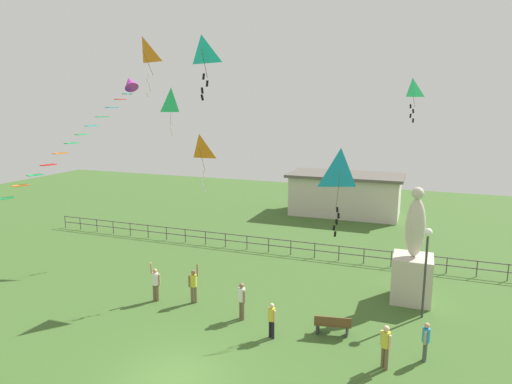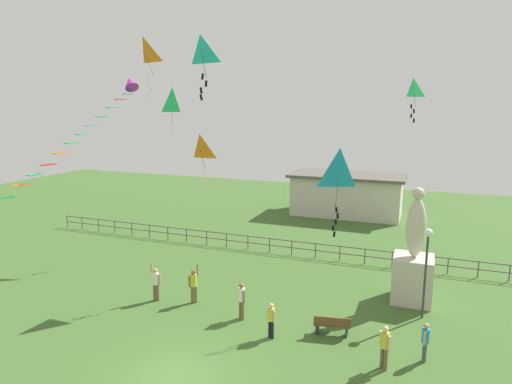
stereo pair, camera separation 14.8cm
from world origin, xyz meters
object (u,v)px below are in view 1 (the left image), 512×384
person_3 (194,284)px  person_1 (385,344)px  statue_monument (413,267)px  kite_5 (200,150)px  person_4 (272,318)px  kite_3 (172,101)px  lamppost (427,253)px  kite_1 (412,90)px  kite_4 (202,52)px  person_0 (242,299)px  person_2 (426,339)px  person_5 (155,282)px  kite_2 (340,173)px  park_bench (333,325)px  streamer_kite (118,95)px  kite_0 (143,52)px

person_3 → person_1: bearing=-15.1°
statue_monument → kite_5: size_ratio=1.98×
statue_monument → person_4: size_ratio=3.72×
kite_3 → kite_5: kite_3 is taller
lamppost → person_3: (-10.22, -2.24, -2.05)m
kite_1 → kite_4: kite_4 is taller
person_0 → person_2: bearing=-5.0°
person_5 → person_2: bearing=-4.5°
person_3 → kite_2: kite_2 is taller
person_3 → park_bench: bearing=-6.1°
park_bench → streamer_kite: size_ratio=0.21×
statue_monument → kite_5: kite_5 is taller
park_bench → person_1: person_1 is taller
park_bench → kite_3: (-11.91, 7.80, 9.06)m
streamer_kite → kite_1: bearing=29.4°
kite_1 → streamer_kite: streamer_kite is taller
person_2 → kite_1: (-1.23, 6.38, 9.13)m
person_2 → person_5: (-12.15, 0.95, 0.09)m
person_5 → person_3: bearing=13.6°
park_bench → kite_5: 9.98m
statue_monument → lamppost: (0.53, -1.69, 1.31)m
person_4 → kite_5: 8.58m
statue_monument → streamer_kite: size_ratio=0.75×
kite_4 → streamer_kite: size_ratio=0.28×
kite_4 → kite_5: size_ratio=0.72×
person_5 → kite_4: bearing=-39.6°
person_5 → kite_1: 15.18m
lamppost → park_bench: lamppost is taller
kite_2 → kite_4: kite_4 is taller
person_3 → kite_1: size_ratio=0.94×
kite_2 → kite_4: 6.02m
lamppost → kite_4: kite_4 is taller
person_0 → person_2: 7.59m
person_3 → person_4: bearing=-21.9°
person_0 → kite_2: 7.77m
park_bench → kite_1: (2.32, 5.71, 9.53)m
kite_0 → person_4: bearing=-18.7°
statue_monument → kite_3: bearing=168.0°
person_0 → person_1: (6.21, -1.69, -0.01)m
statue_monument → person_3: 10.48m
park_bench → person_0: bearing=-179.9°
person_3 → kite_3: size_ratio=0.64×
person_2 → kite_0: bearing=171.2°
person_3 → kite_5: kite_5 is taller
person_2 → person_5: 12.19m
statue_monument → kite_2: size_ratio=1.79×
person_0 → person_2: size_ratio=1.11×
kite_1 → person_1: bearing=-90.9°
person_1 → kite_2: bearing=-170.8°
person_3 → lamppost: bearing=12.4°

